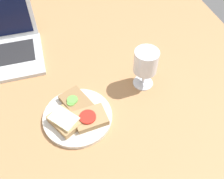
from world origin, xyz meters
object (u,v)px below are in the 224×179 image
Objects in this scene: sandwich_with_tomato at (90,118)px; wine_glass at (145,63)px; sandwich_with_cucumber at (76,102)px; sandwich_with_cheese at (64,121)px; plate at (78,117)px.

wine_glass is at bearing 27.63° from sandwich_with_tomato.
sandwich_with_cucumber is 7.74cm from sandwich_with_cheese.
sandwich_with_tomato is 24.72cm from wine_glass.
sandwich_with_cucumber is at bearing 53.40° from sandwich_with_cheese.
sandwich_with_cheese is (-4.13, -1.75, 2.09)cm from plate.
wine_glass reaches higher than sandwich_with_cheese.
plate is at bearing 23.02° from sandwich_with_cheese.
plate is at bearing -161.35° from wine_glass.
sandwich_with_cheese is 31.04cm from wine_glass.
sandwich_with_cucumber is (0.48, 4.45, 1.69)cm from plate.
wine_glass is at bearing 19.30° from sandwich_with_cheese.
plate is 1.75× the size of sandwich_with_cucumber.
sandwich_with_tomato is (3.01, -7.17, 0.08)cm from sandwich_with_cucumber.
wine_glass reaches higher than sandwich_with_tomato.
sandwich_with_cheese is at bearing -156.98° from plate.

